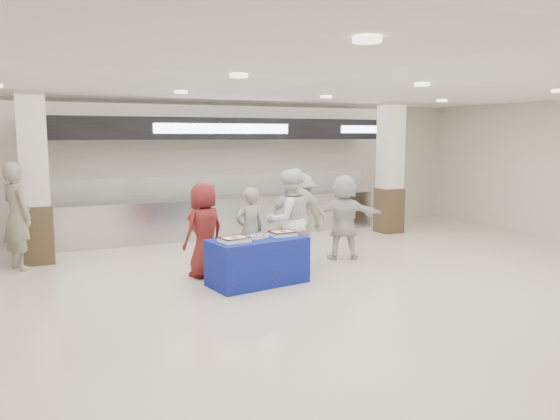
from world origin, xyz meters
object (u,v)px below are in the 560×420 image
cupcake_tray (256,237)px  sheet_cake_left (235,239)px  chef_tall (287,220)px  civilian_maroon (204,230)px  display_table (258,261)px  soldier_a (250,231)px  civilian_white (344,217)px  soldier_b (300,219)px  soldier_bg (17,216)px  chef_short (297,219)px  sheet_cake_right (283,233)px

cupcake_tray → sheet_cake_left: bearing=-162.2°
cupcake_tray → chef_tall: (0.85, 0.61, 0.12)m
sheet_cake_left → civilian_maroon: (-0.21, 0.93, 0.01)m
display_table → civilian_maroon: size_ratio=0.96×
cupcake_tray → chef_tall: bearing=35.9°
soldier_a → civilian_white: size_ratio=0.92×
soldier_b → soldier_bg: 5.07m
soldier_a → chef_short: chef_short is taller
civilian_white → soldier_b: bearing=26.3°
sheet_cake_left → chef_tall: size_ratio=0.27×
sheet_cake_left → chef_tall: bearing=30.5°
sheet_cake_left → soldier_bg: bearing=137.8°
soldier_a → civilian_maroon: bearing=-21.5°
chef_tall → sheet_cake_left: bearing=21.3°
cupcake_tray → sheet_cake_right: bearing=5.8°
soldier_a → civilian_white: bearing=-178.2°
cupcake_tray → chef_tall: chef_tall is taller
soldier_a → chef_tall: chef_tall is taller
display_table → sheet_cake_left: sheet_cake_left is taller
cupcake_tray → civilian_white: bearing=23.6°
display_table → chef_tall: (0.84, 0.64, 0.53)m
soldier_b → display_table: bearing=21.5°
sheet_cake_right → soldier_bg: soldier_bg is taller
chef_tall → soldier_bg: (-4.37, 2.06, 0.07)m
display_table → soldier_a: soldier_a is taller
chef_short → civilian_maroon: bearing=3.9°
soldier_a → soldier_b: 1.15m
soldier_a → display_table: bearing=71.6°
soldier_a → civilian_white: 2.14m
cupcake_tray → civilian_white: civilian_white is taller
chef_short → chef_tall: bearing=25.6°
sheet_cake_left → chef_tall: 1.48m
cupcake_tray → soldier_bg: (-3.52, 2.67, 0.19)m
civilian_maroon → chef_short: (1.70, -0.11, 0.10)m
chef_short → civilian_white: bearing=-158.4°
soldier_bg → soldier_a: bearing=-147.3°
sheet_cake_left → soldier_a: (0.55, 0.75, -0.04)m
cupcake_tray → civilian_maroon: civilian_maroon is taller
chef_tall → civilian_white: size_ratio=1.09×
civilian_maroon → soldier_a: size_ratio=1.06×
display_table → chef_short: size_ratio=0.85×
sheet_cake_left → cupcake_tray: size_ratio=1.09×
display_table → soldier_bg: 4.48m
sheet_cake_left → sheet_cake_right: size_ratio=1.16×
soldier_a → chef_tall: 0.73m
soldier_a → sheet_cake_right: bearing=115.2°
soldier_a → civilian_white: (2.10, 0.36, 0.07)m
display_table → cupcake_tray: 0.41m
display_table → soldier_b: (1.23, 0.94, 0.48)m
sheet_cake_right → soldier_b: 1.14m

